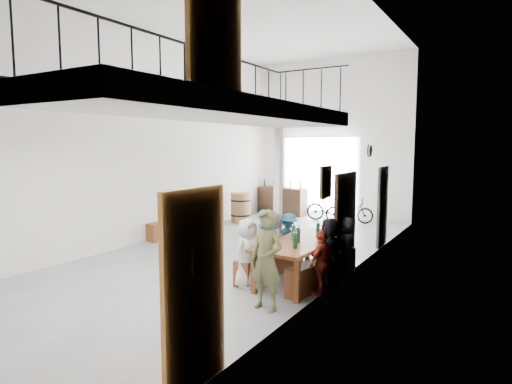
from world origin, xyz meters
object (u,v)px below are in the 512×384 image
Objects in this scene: bench_inner at (272,263)px; side_bench at (174,228)px; tasting_table at (303,244)px; bicycle_near at (349,211)px; oak_barrel at (241,207)px; host_standing at (266,260)px; serving_counter at (282,201)px.

bench_inner is 1.21× the size of side_bench.
bicycle_near reaches higher than tasting_table.
bicycle_near is at bearing 103.09° from tasting_table.
oak_barrel is 7.58m from host_standing.
bicycle_near is (-1.31, 7.81, -0.37)m from host_standing.
bicycle_near is at bearing 98.46° from bench_inner.
serving_counter is at bearing 121.17° from host_standing.
oak_barrel is 0.52× the size of serving_counter.
serving_counter is 1.21× the size of bicycle_near.
tasting_table is 1.30× the size of serving_counter.
oak_barrel is at bearing -94.46° from serving_counter.
serving_counter is (0.41, 2.17, 0.00)m from oak_barrel.
oak_barrel is at bearing 132.51° from bench_inner.
tasting_table is at bearing 176.20° from bicycle_near.
serving_counter is at bearing 64.75° from bicycle_near.
host_standing is (0.79, -1.61, 0.54)m from bench_inner.
side_bench is (-4.70, 1.75, -0.47)m from tasting_table.
serving_counter is (-3.23, 6.70, 0.25)m from bench_inner.
bicycle_near reaches higher than side_bench.
side_bench is 1.74× the size of oak_barrel.
tasting_table is 1.43× the size of side_bench.
bicycle_near is at bearing 28.10° from oak_barrel.
bicycle_near is (-1.24, 6.30, -0.30)m from tasting_table.
serving_counter reaches higher than oak_barrel.
serving_counter is at bearing 119.45° from bench_inner.
tasting_table is at bearing -4.06° from bench_inner.
oak_barrel is at bearing 135.31° from tasting_table.
host_standing is (0.08, -1.51, 0.07)m from tasting_table.
side_bench is 2.91m from oak_barrel.
bench_inner is at bearing -22.54° from side_bench.
host_standing reaches higher than bench_inner.
tasting_table reaches higher than side_bench.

